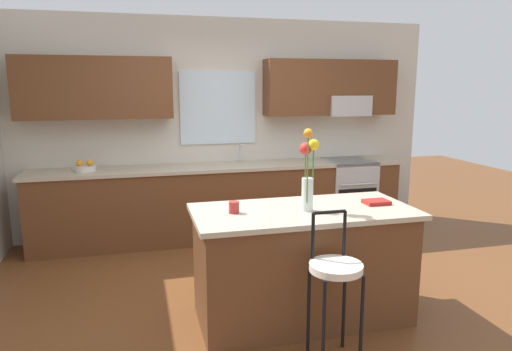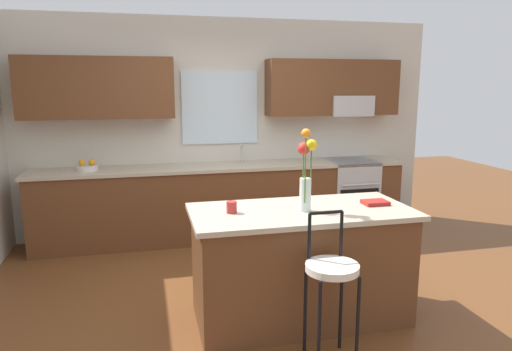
{
  "view_description": "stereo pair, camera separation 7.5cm",
  "coord_description": "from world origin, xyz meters",
  "views": [
    {
      "loc": [
        -1.01,
        -3.82,
        1.88
      ],
      "look_at": [
        0.12,
        0.55,
        1.0
      ],
      "focal_mm": 32.57,
      "sensor_mm": 36.0,
      "label": 1
    },
    {
      "loc": [
        -0.94,
        -3.84,
        1.88
      ],
      "look_at": [
        0.12,
        0.55,
        1.0
      ],
      "focal_mm": 32.57,
      "sensor_mm": 36.0,
      "label": 2
    }
  ],
  "objects": [
    {
      "name": "back_wall_assembly",
      "position": [
        0.03,
        1.98,
        1.51
      ],
      "size": [
        5.6,
        0.5,
        2.7
      ],
      "color": "beige",
      "rests_on": "ground"
    },
    {
      "name": "mug_ceramic",
      "position": [
        -0.32,
        -0.46,
        0.97
      ],
      "size": [
        0.08,
        0.08,
        0.09
      ],
      "primitive_type": "cylinder",
      "color": "#A52D28",
      "rests_on": "kitchen_island"
    },
    {
      "name": "counter_run",
      "position": [
        0.0,
        1.7,
        0.47
      ],
      "size": [
        4.56,
        0.64,
        0.92
      ],
      "color": "brown",
      "rests_on": "ground"
    },
    {
      "name": "flower_vase",
      "position": [
        0.25,
        -0.54,
        1.23
      ],
      "size": [
        0.14,
        0.14,
        0.64
      ],
      "color": "silver",
      "rests_on": "kitchen_island"
    },
    {
      "name": "bar_stool_near",
      "position": [
        0.24,
        -1.12,
        0.64
      ],
      "size": [
        0.36,
        0.36,
        1.04
      ],
      "color": "black",
      "rests_on": "ground"
    },
    {
      "name": "fruit_bowl_oranges",
      "position": [
        -1.6,
        1.7,
        0.96
      ],
      "size": [
        0.24,
        0.24,
        0.13
      ],
      "color": "silver",
      "rests_on": "counter_run"
    },
    {
      "name": "oven_range",
      "position": [
        1.66,
        1.68,
        0.46
      ],
      "size": [
        0.6,
        0.64,
        0.92
      ],
      "color": "#B7BABC",
      "rests_on": "ground"
    },
    {
      "name": "ground_plane",
      "position": [
        0.0,
        0.0,
        0.0
      ],
      "size": [
        14.0,
        14.0,
        0.0
      ],
      "primitive_type": "plane",
      "color": "brown"
    },
    {
      "name": "sink_faucet",
      "position": [
        0.25,
        1.84,
        1.06
      ],
      "size": [
        0.02,
        0.13,
        0.23
      ],
      "color": "#B7BABC",
      "rests_on": "counter_run"
    },
    {
      "name": "kitchen_island",
      "position": [
        0.24,
        -0.49,
        0.46
      ],
      "size": [
        1.75,
        0.83,
        0.92
      ],
      "color": "brown",
      "rests_on": "ground"
    },
    {
      "name": "cookbook",
      "position": [
        0.88,
        -0.49,
        0.94
      ],
      "size": [
        0.2,
        0.15,
        0.03
      ],
      "primitive_type": "cube",
      "color": "maroon",
      "rests_on": "kitchen_island"
    }
  ]
}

